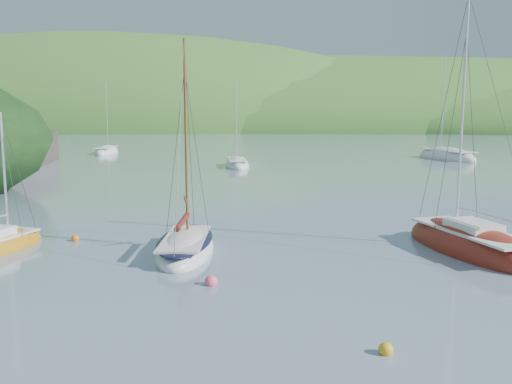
{
  "coord_description": "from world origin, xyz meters",
  "views": [
    {
      "loc": [
        1.1,
        -17.28,
        6.64
      ],
      "look_at": [
        -0.17,
        8.0,
        2.78
      ],
      "focal_mm": 40.0,
      "sensor_mm": 36.0,
      "label": 1
    }
  ],
  "objects_px": {
    "distant_sloop_a": "(237,165)",
    "distant_sloop_b": "(447,157)",
    "daysailer_white": "(185,248)",
    "sloop_red": "(470,247)",
    "distant_sloop_c": "(107,152)"
  },
  "relations": [
    {
      "from": "daysailer_white",
      "to": "sloop_red",
      "type": "relative_size",
      "value": 0.82
    },
    {
      "from": "daysailer_white",
      "to": "distant_sloop_a",
      "type": "relative_size",
      "value": 1.01
    },
    {
      "from": "sloop_red",
      "to": "distant_sloop_c",
      "type": "xyz_separation_m",
      "value": [
        -33.24,
        52.11,
        -0.05
      ]
    },
    {
      "from": "sloop_red",
      "to": "distant_sloop_c",
      "type": "relative_size",
      "value": 1.19
    },
    {
      "from": "sloop_red",
      "to": "distant_sloop_c",
      "type": "height_order",
      "value": "sloop_red"
    },
    {
      "from": "distant_sloop_a",
      "to": "distant_sloop_b",
      "type": "distance_m",
      "value": 27.24
    },
    {
      "from": "distant_sloop_a",
      "to": "distant_sloop_b",
      "type": "height_order",
      "value": "distant_sloop_b"
    },
    {
      "from": "sloop_red",
      "to": "distant_sloop_b",
      "type": "distance_m",
      "value": 47.3
    },
    {
      "from": "daysailer_white",
      "to": "distant_sloop_a",
      "type": "xyz_separation_m",
      "value": [
        -0.7,
        36.63,
        -0.05
      ]
    },
    {
      "from": "distant_sloop_c",
      "to": "sloop_red",
      "type": "bearing_deg",
      "value": -59.86
    },
    {
      "from": "distant_sloop_b",
      "to": "sloop_red",
      "type": "bearing_deg",
      "value": -128.0
    },
    {
      "from": "distant_sloop_b",
      "to": "distant_sloop_c",
      "type": "height_order",
      "value": "distant_sloop_b"
    },
    {
      "from": "distant_sloop_a",
      "to": "distant_sloop_b",
      "type": "bearing_deg",
      "value": 12.88
    },
    {
      "from": "daysailer_white",
      "to": "distant_sloop_b",
      "type": "relative_size",
      "value": 0.74
    },
    {
      "from": "sloop_red",
      "to": "distant_sloop_a",
      "type": "distance_m",
      "value": 38.28
    }
  ]
}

